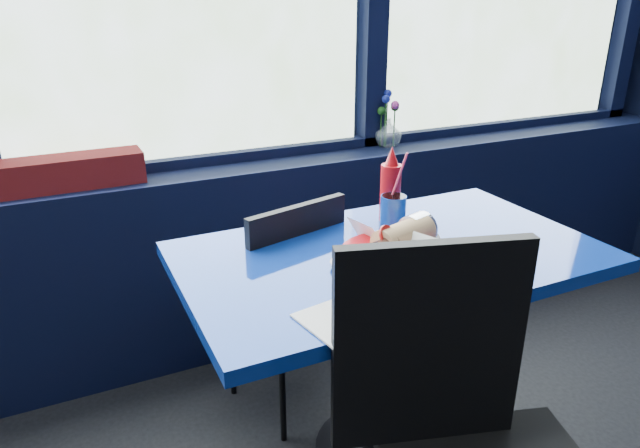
{
  "coord_description": "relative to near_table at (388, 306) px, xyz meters",
  "views": [
    {
      "loc": [
        -0.53,
        0.74,
        1.43
      ],
      "look_at": [
        0.06,
        1.98,
        0.88
      ],
      "focal_mm": 32.0,
      "sensor_mm": 36.0,
      "label": 1
    }
  ],
  "objects": [
    {
      "name": "window_sill",
      "position": [
        -0.3,
        0.87,
        -0.17
      ],
      "size": [
        5.0,
        0.26,
        0.8
      ],
      "primitive_type": "cube",
      "color": "black",
      "rests_on": "ground"
    },
    {
      "name": "near_table",
      "position": [
        0.0,
        0.0,
        0.0
      ],
      "size": [
        1.2,
        0.7,
        0.75
      ],
      "color": "black",
      "rests_on": "ground"
    },
    {
      "name": "flower_vase",
      "position": [
        0.53,
        0.88,
        0.31
      ],
      "size": [
        0.14,
        0.15,
        0.25
      ],
      "rotation": [
        0.0,
        0.0,
        0.21
      ],
      "color": "silver",
      "rests_on": "window_sill"
    },
    {
      "name": "ketchup_bottle",
      "position": [
        0.12,
        0.2,
        0.29
      ],
      "size": [
        0.07,
        0.07,
        0.25
      ],
      "color": "#B80C12",
      "rests_on": "near_table"
    },
    {
      "name": "napkin",
      "position": [
        -0.3,
        -0.28,
        0.18
      ],
      "size": [
        0.2,
        0.2,
        0.0
      ],
      "primitive_type": "cube",
      "rotation": [
        0.0,
        0.0,
        0.18
      ],
      "color": "white",
      "rests_on": "near_table"
    },
    {
      "name": "chair_near_front",
      "position": [
        -0.14,
        -0.55,
        -0.01
      ],
      "size": [
        0.55,
        0.55,
        0.98
      ],
      "rotation": [
        0.0,
        0.0,
        -0.29
      ],
      "color": "black",
      "rests_on": "ground"
    },
    {
      "name": "soda_cup",
      "position": [
        0.07,
        0.1,
        0.25
      ],
      "size": [
        0.08,
        0.08,
        0.26
      ],
      "rotation": [
        0.0,
        0.0,
        -0.16
      ],
      "color": "navy",
      "rests_on": "near_table"
    },
    {
      "name": "planter_box",
      "position": [
        -0.82,
        0.86,
        0.29
      ],
      "size": [
        0.56,
        0.15,
        0.11
      ],
      "primitive_type": "cube",
      "rotation": [
        0.0,
        0.0,
        0.02
      ],
      "color": "maroon",
      "rests_on": "window_sill"
    },
    {
      "name": "food_basket",
      "position": [
        -0.04,
        -0.07,
        0.22
      ],
      "size": [
        0.32,
        0.32,
        0.11
      ],
      "rotation": [
        0.0,
        0.0,
        -0.14
      ],
      "color": "#B80C12",
      "rests_on": "near_table"
    },
    {
      "name": "chair_near_back",
      "position": [
        -0.17,
        0.33,
        -0.08
      ],
      "size": [
        0.46,
        0.47,
        0.84
      ],
      "rotation": [
        0.0,
        0.0,
        3.39
      ],
      "color": "black",
      "rests_on": "ground"
    }
  ]
}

